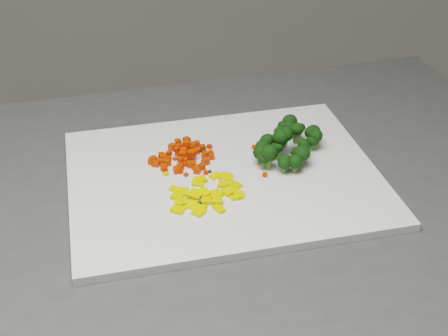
{
  "coord_description": "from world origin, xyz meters",
  "views": [
    {
      "loc": [
        -0.02,
        -0.11,
        1.41
      ],
      "look_at": [
        0.06,
        0.63,
        0.92
      ],
      "focal_mm": 50.0,
      "sensor_mm": 36.0,
      "label": 1
    }
  ],
  "objects": [
    {
      "name": "carrot_cube_9",
      "position": [
        -0.02,
        0.64,
        0.92
      ],
      "size": [
        0.01,
        0.01,
        0.01
      ],
      "primitive_type": "cube",
      "rotation": [
        0.0,
        0.0,
        1.75
      ],
      "color": "red",
      "rests_on": "carrot_pile"
    },
    {
      "name": "stray_bit_5",
      "position": [
        0.04,
        0.69,
        0.91
      ],
      "size": [
        0.01,
        0.01,
        0.0
      ],
      "primitive_type": "cube",
      "rotation": [
        0.0,
        0.0,
        1.77
      ],
      "color": "black",
      "rests_on": "cutting_board"
    },
    {
      "name": "carrot_cube_1",
      "position": [
        -0.0,
        0.68,
        0.92
      ],
      "size": [
        0.01,
        0.01,
        0.01
      ],
      "primitive_type": "cube",
      "rotation": [
        0.0,
        0.0,
        2.62
      ],
      "color": "red",
      "rests_on": "carrot_pile"
    },
    {
      "name": "carrot_cube_14",
      "position": [
        -0.01,
        0.67,
        0.92
      ],
      "size": [
        0.01,
        0.01,
        0.01
      ],
      "primitive_type": "cube",
      "rotation": [
        0.0,
        0.0,
        2.64
      ],
      "color": "red",
      "rests_on": "carrot_pile"
    },
    {
      "name": "pepper_chunk_10",
      "position": [
        0.08,
        0.6,
        0.91
      ],
      "size": [
        0.02,
        0.02,
        0.01
      ],
      "primitive_type": "cube",
      "rotation": [
        -0.02,
        0.14,
        0.77
      ],
      "color": "yellow",
      "rests_on": "pepper_pile"
    },
    {
      "name": "carrot_cube_27",
      "position": [
        0.01,
        0.68,
        0.92
      ],
      "size": [
        0.01,
        0.01,
        0.01
      ],
      "primitive_type": "cube",
      "rotation": [
        0.0,
        0.0,
        1.41
      ],
      "color": "red",
      "rests_on": "carrot_pile"
    },
    {
      "name": "carrot_cube_28",
      "position": [
        -0.02,
        0.67,
        0.92
      ],
      "size": [
        0.01,
        0.01,
        0.01
      ],
      "primitive_type": "cube",
      "rotation": [
        0.0,
        0.0,
        0.3
      ],
      "color": "red",
      "rests_on": "carrot_pile"
    },
    {
      "name": "carrot_cube_60",
      "position": [
        -0.01,
        0.7,
        0.92
      ],
      "size": [
        0.01,
        0.01,
        0.01
      ],
      "primitive_type": "cube",
      "rotation": [
        0.0,
        0.0,
        2.3
      ],
      "color": "red",
      "rests_on": "carrot_pile"
    },
    {
      "name": "carrot_cube_29",
      "position": [
        0.0,
        0.69,
        0.92
      ],
      "size": [
        0.01,
        0.01,
        0.01
      ],
      "primitive_type": "cube",
      "rotation": [
        0.0,
        0.0,
        2.33
      ],
      "color": "red",
      "rests_on": "carrot_pile"
    },
    {
      "name": "pepper_chunk_0",
      "position": [
        0.03,
        0.61,
        0.91
      ],
      "size": [
        0.02,
        0.02,
        0.01
      ],
      "primitive_type": "cube",
      "rotation": [
        -0.05,
        -0.04,
        1.31
      ],
      "color": "yellow",
      "rests_on": "pepper_pile"
    },
    {
      "name": "pepper_chunk_16",
      "position": [
        0.06,
        0.62,
        0.91
      ],
      "size": [
        0.02,
        0.02,
        0.01
      ],
      "primitive_type": "cube",
      "rotation": [
        0.15,
        0.11,
        0.25
      ],
      "color": "yellow",
      "rests_on": "pepper_pile"
    },
    {
      "name": "carrot_cube_11",
      "position": [
        0.02,
        0.65,
        0.92
      ],
      "size": [
        0.01,
        0.01,
        0.01
      ],
      "primitive_type": "cube",
      "rotation": [
        0.0,
        0.0,
        0.03
      ],
      "color": "red",
      "rests_on": "carrot_pile"
    },
    {
      "name": "carrot_cube_48",
      "position": [
        0.01,
        0.67,
        0.92
      ],
      "size": [
        0.01,
        0.01,
        0.01
      ],
      "primitive_type": "cube",
      "rotation": [
        0.0,
        0.0,
        0.14
      ],
      "color": "red",
      "rests_on": "carrot_pile"
    },
    {
      "name": "broccoli_pile",
      "position": [
        0.16,
        0.68,
        0.94
      ],
      "size": [
        0.12,
        0.12,
        0.05
      ],
      "primitive_type": null,
      "color": "black",
      "rests_on": "cutting_board"
    },
    {
      "name": "stray_bit_8",
      "position": [
        0.12,
        0.62,
        0.91
      ],
      "size": [
        0.01,
        0.01,
        0.0
      ],
      "primitive_type": "cube",
      "rotation": [
        0.0,
        0.0,
        2.74
      ],
      "color": "red",
      "rests_on": "cutting_board"
    },
    {
      "name": "pepper_chunk_25",
      "position": [
        0.06,
        0.58,
        0.91
      ],
      "size": [
        0.02,
        0.02,
        0.01
      ],
      "primitive_type": "cube",
      "rotation": [
        0.02,
        0.1,
        2.33
      ],
      "color": "yellow",
      "rests_on": "pepper_pile"
    },
    {
      "name": "carrot_cube_21",
      "position": [
        0.04,
        0.66,
        0.92
      ],
      "size": [
        0.01,
        0.01,
        0.01
      ],
      "primitive_type": "cube",
      "rotation": [
        0.0,
        0.0,
        0.21
      ],
      "color": "red",
      "rests_on": "carrot_pile"
    },
    {
      "name": "broccoli_floret_18",
      "position": [
        0.13,
        0.68,
        0.93
      ],
      "size": [
        0.03,
        0.03,
        0.03
      ],
      "primitive_type": null,
      "color": "black",
      "rests_on": "broccoli_pile"
    },
    {
      "name": "pepper_chunk_19",
      "position": [
        0.0,
        0.57,
        0.91
      ],
      "size": [
        0.02,
        0.02,
        0.01
      ],
      "primitive_type": "cube",
      "rotation": [
        0.15,
        -0.04,
        2.99
      ],
      "color": "yellow",
      "rests_on": "pepper_pile"
    },
    {
      "name": "broccoli_floret_21",
      "position": [
        0.19,
        0.71,
        0.93
      ],
      "size": [
        0.02,
        0.02,
        0.03
      ],
      "primitive_type": null,
      "color": "black",
      "rests_on": "broccoli_pile"
    },
    {
      "name": "carrot_cube_58",
      "position": [
        0.02,
        0.67,
        0.92
      ],
      "size": [
        0.01,
        0.01,
        0.01
      ],
      "primitive_type": "cube",
      "rotation": [
        0.0,
        0.0,
        0.07
      ],
      "color": "red",
      "rests_on": "carrot_pile"
    },
    {
      "name": "carrot_cube_42",
      "position": [
        0.01,
        0.67,
        0.92
      ],
      "size": [
        0.01,
        0.01,
        0.01
      ],
      "primitive_type": "cube",
      "rotation": [
        0.0,
        0.0,
        1.43
      ],
      "color": "red",
      "rests_on": "carrot_pile"
    },
    {
      "name": "carrot_cube_20",
      "position": [
        0.0,
        0.68,
        0.92
      ],
      "size": [
        0.01,
        0.01,
        0.01
      ],
      "primitive_type": "cube",
      "rotation": [
        0.0,
        0.0,
        2.1
      ],
      "color": "red",
      "rests_on": "carrot_pile"
    },
    {
      "name": "broccoli_floret_14",
      "position": [
        0.21,
        0.68,
        0.93
      ],
      "size": [
        0.03,
        0.03,
        0.03
      ],
      "primitive_type": null,
      "color": "black",
      "rests_on": "broccoli_pile"
    },
    {
      "name": "carrot_cube_41",
      "position": [
        0.02,
        0.7,
        0.92
      ],
      "size": [
        0.01,
        0.01,
        0.01
      ],
      "primitive_type": "cube",
      "rotation": [
        0.0,
        0.0,
        2.42
      ],
      "color": "red",
      "rests_on": "carrot_pile"
    },
    {
      "name": "carrot_cube_62",
      "position": [
        0.01,
        0.68,
        0.92
      ],
      "size": [
        0.01,
        0.01,
        0.01
      ],
      "primitive_type": "cube",
      "rotation": [
        0.0,
        0.0,
        0.9
      ],
      "color": "red",
      "rests_on": "carrot_pile"
    },
    {
      "name": "pepper_chunk_27",
      "position": [
        0.07,
        0.62,
        0.91
      ],
      "size": [
        0.02,
        0.02,
        0.0
      ],
      "primitive_type": "cube",
      "rotation": [
        0.03,
        0.01,
        1.36
      ],
      "color": "yellow",
      "rests_on": "pepper_pile"
    },
    {
      "name": "stray_bit_2",
      "position": [
        -0.0,
        0.67,
        0.91
      ],
      "size": [
        0.01,
        0.01,
        0.0
      ],
      "primitive_type": "cube",
      "rotation": [
        0.0,
        0.0,
        0.97
      ],
      "color": "red",
      "rests_on": "cutting_board"
    },
    {
      "name": "carrot_cube_53",
      "position": [
        0.05,
        0.68,
        0.91
      ],
      "size": [
        0.01,
        0.01,
        0.01
      ],
      "primitive_type": "cube",
      "rotation": [
        0.0,
        0.0,
        0.19
      ],
      "color": "red",
      "rests_on": "carrot_pile"
    },
    {
      "name": "broccoli_floret_9",
      "position": [
        0.17,
        0.65,
        0.92
      ],
      "size": [
        0.03,
        0.03,
        0.03
      ],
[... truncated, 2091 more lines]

